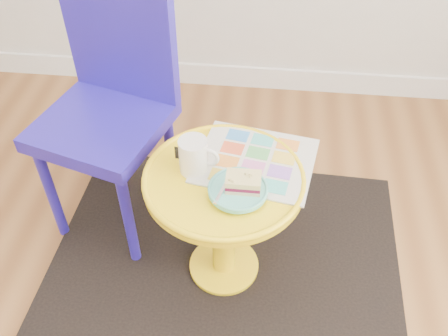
# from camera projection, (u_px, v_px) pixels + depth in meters

# --- Properties ---
(rug) EXTENTS (1.34, 1.15, 0.01)m
(rug) POSITION_uv_depth(u_px,v_px,m) (224.00, 267.00, 1.87)
(rug) COLOR black
(rug) RESTS_ON ground
(side_table) EXTENTS (0.51, 0.51, 0.48)m
(side_table) POSITION_uv_depth(u_px,v_px,m) (224.00, 206.00, 1.64)
(side_table) COLOR yellow
(side_table) RESTS_ON ground
(chair) EXTENTS (0.51, 0.51, 0.93)m
(chair) POSITION_uv_depth(u_px,v_px,m) (111.00, 100.00, 1.74)
(chair) COLOR #2519A7
(chair) RESTS_ON ground
(newspaper) EXTENTS (0.41, 0.37, 0.01)m
(newspaper) POSITION_uv_depth(u_px,v_px,m) (255.00, 161.00, 1.59)
(newspaper) COLOR silver
(newspaper) RESTS_ON side_table
(mug) EXTENTS (0.13, 0.09, 0.12)m
(mug) POSITION_uv_depth(u_px,v_px,m) (194.00, 155.00, 1.52)
(mug) COLOR white
(mug) RESTS_ON side_table
(plate) EXTENTS (0.18, 0.18, 0.02)m
(plate) POSITION_uv_depth(u_px,v_px,m) (238.00, 190.00, 1.48)
(plate) COLOR #5CC3B5
(plate) RESTS_ON newspaper
(cake_slice) EXTENTS (0.10, 0.07, 0.05)m
(cake_slice) POSITION_uv_depth(u_px,v_px,m) (243.00, 182.00, 1.46)
(cake_slice) COLOR #D3BC8C
(cake_slice) RESTS_ON plate
(fork) EXTENTS (0.05, 0.14, 0.00)m
(fork) POSITION_uv_depth(u_px,v_px,m) (225.00, 186.00, 1.48)
(fork) COLOR silver
(fork) RESTS_ON plate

